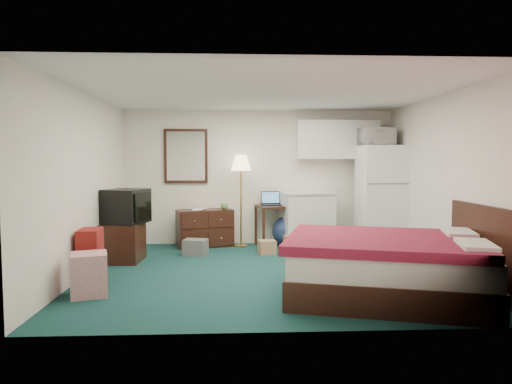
{
  "coord_description": "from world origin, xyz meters",
  "views": [
    {
      "loc": [
        -0.45,
        -6.31,
        1.57
      ],
      "look_at": [
        -0.14,
        0.21,
        1.12
      ],
      "focal_mm": 32.0,
      "sensor_mm": 36.0,
      "label": 1
    }
  ],
  "objects": [
    {
      "name": "floor",
      "position": [
        0.0,
        0.0,
        0.0
      ],
      "size": [
        5.0,
        4.5,
        0.01
      ],
      "primitive_type": "cube",
      "color": "#143C3E",
      "rests_on": "ground"
    },
    {
      "name": "ceiling",
      "position": [
        0.0,
        0.0,
        2.5
      ],
      "size": [
        5.0,
        4.5,
        0.01
      ],
      "primitive_type": "cube",
      "color": "#F3E8CE",
      "rests_on": "walls"
    },
    {
      "name": "walls",
      "position": [
        0.0,
        0.0,
        1.25
      ],
      "size": [
        5.01,
        4.51,
        2.5
      ],
      "color": "#F3E8CE",
      "rests_on": "floor"
    },
    {
      "name": "mirror",
      "position": [
        -1.35,
        2.22,
        1.65
      ],
      "size": [
        0.8,
        0.06,
        1.0
      ],
      "primitive_type": null,
      "color": "white",
      "rests_on": "walls"
    },
    {
      "name": "upper_cabinets",
      "position": [
        1.45,
        2.08,
        1.95
      ],
      "size": [
        1.5,
        0.35,
        0.7
      ],
      "primitive_type": null,
      "color": "white",
      "rests_on": "walls"
    },
    {
      "name": "headboard",
      "position": [
        2.46,
        -1.21,
        0.55
      ],
      "size": [
        0.06,
        1.56,
        1.0
      ],
      "primitive_type": null,
      "color": "black",
      "rests_on": "walls"
    },
    {
      "name": "dresser",
      "position": [
        -1.0,
        1.98,
        0.34
      ],
      "size": [
        1.08,
        0.73,
        0.68
      ],
      "primitive_type": null,
      "rotation": [
        0.0,
        0.0,
        0.31
      ],
      "color": "black",
      "rests_on": "floor"
    },
    {
      "name": "floor_lamp",
      "position": [
        -0.33,
        1.94,
        0.83
      ],
      "size": [
        0.38,
        0.38,
        1.67
      ],
      "primitive_type": null,
      "rotation": [
        0.0,
        0.0,
        -0.05
      ],
      "color": "#BE8E45",
      "rests_on": "floor"
    },
    {
      "name": "desk",
      "position": [
        0.26,
        1.93,
        0.38
      ],
      "size": [
        0.71,
        0.71,
        0.75
      ],
      "primitive_type": null,
      "rotation": [
        0.0,
        0.0,
        0.22
      ],
      "color": "black",
      "rests_on": "floor"
    },
    {
      "name": "exercise_ball",
      "position": [
        0.51,
        1.96,
        0.27
      ],
      "size": [
        0.65,
        0.65,
        0.55
      ],
      "primitive_type": "sphere",
      "rotation": [
        0.0,
        0.0,
        0.2
      ],
      "color": "navy",
      "rests_on": "floor"
    },
    {
      "name": "kitchen_counter",
      "position": [
        0.86,
        1.91,
        0.48
      ],
      "size": [
        0.98,
        0.8,
        0.97
      ],
      "primitive_type": null,
      "rotation": [
        0.0,
        0.0,
        0.16
      ],
      "color": "white",
      "rests_on": "floor"
    },
    {
      "name": "fridge",
      "position": [
        2.13,
        1.59,
        0.91
      ],
      "size": [
        0.75,
        0.75,
        1.83
      ],
      "primitive_type": null,
      "rotation": [
        0.0,
        0.0,
        -0.0
      ],
      "color": "white",
      "rests_on": "floor"
    },
    {
      "name": "bed",
      "position": [
        1.29,
        -1.21,
        0.34
      ],
      "size": [
        2.51,
        2.18,
        0.68
      ],
      "primitive_type": null,
      "rotation": [
        0.0,
        0.0,
        -0.27
      ],
      "color": "maroon",
      "rests_on": "floor"
    },
    {
      "name": "tv_stand",
      "position": [
        -2.21,
        0.8,
        0.3
      ],
      "size": [
        0.63,
        0.68,
        0.6
      ],
      "primitive_type": null,
      "rotation": [
        0.0,
        0.0,
        -0.06
      ],
      "color": "black",
      "rests_on": "floor"
    },
    {
      "name": "suitcase",
      "position": [
        -2.33,
        -0.36,
        0.34
      ],
      "size": [
        0.29,
        0.44,
        0.68
      ],
      "primitive_type": null,
      "rotation": [
        0.0,
        0.0,
        0.07
      ],
      "color": "maroon",
      "rests_on": "floor"
    },
    {
      "name": "retail_box",
      "position": [
        -2.14,
        -1.01,
        0.25
      ],
      "size": [
        0.5,
        0.5,
        0.5
      ],
      "primitive_type": null,
      "rotation": [
        0.0,
        0.0,
        0.29
      ],
      "color": "beige",
      "rests_on": "floor"
    },
    {
      "name": "file_bin",
      "position": [
        -1.1,
        1.2,
        0.13
      ],
      "size": [
        0.43,
        0.36,
        0.26
      ],
      "primitive_type": null,
      "rotation": [
        0.0,
        0.0,
        -0.23
      ],
      "color": "slate",
      "rests_on": "floor"
    },
    {
      "name": "cardboard_box_a",
      "position": [
        0.09,
        1.24,
        0.12
      ],
      "size": [
        0.31,
        0.28,
        0.23
      ],
      "primitive_type": null,
      "rotation": [
        0.0,
        0.0,
        0.2
      ],
      "color": "#A67454",
      "rests_on": "floor"
    },
    {
      "name": "cardboard_box_b",
      "position": [
        0.53,
        1.58,
        0.12
      ],
      "size": [
        0.25,
        0.28,
        0.25
      ],
      "primitive_type": null,
      "rotation": [
        0.0,
        0.0,
        0.15
      ],
      "color": "#A67454",
      "rests_on": "floor"
    },
    {
      "name": "laptop",
      "position": [
        0.22,
        1.94,
        0.87
      ],
      "size": [
        0.36,
        0.29,
        0.25
      ],
      "primitive_type": null,
      "rotation": [
        0.0,
        0.0,
        0.01
      ],
      "color": "black",
      "rests_on": "desk"
    },
    {
      "name": "crt_tv",
      "position": [
        -2.14,
        0.82,
        0.86
      ],
      "size": [
        0.73,
        0.76,
        0.53
      ],
      "primitive_type": null,
      "rotation": [
        0.0,
        0.0,
        -0.31
      ],
      "color": "black",
      "rests_on": "tv_stand"
    },
    {
      "name": "microwave",
      "position": [
        2.04,
        1.63,
        2.02
      ],
      "size": [
        0.62,
        0.41,
        0.39
      ],
      "primitive_type": "imported",
      "rotation": [
        0.0,
        0.0,
        0.17
      ],
      "color": "white",
      "rests_on": "fridge"
    },
    {
      "name": "book_a",
      "position": [
        -1.22,
        1.87,
        0.8
      ],
      "size": [
        0.18,
        0.04,
        0.25
      ],
      "primitive_type": "imported",
      "rotation": [
        0.0,
        0.0,
        0.12
      ],
      "color": "#A67454",
      "rests_on": "dresser"
    },
    {
      "name": "book_b",
      "position": [
        -1.14,
        2.02,
        0.79
      ],
      "size": [
        0.17,
        0.05,
        0.23
      ],
      "primitive_type": "imported",
      "rotation": [
        0.0,
        0.0,
        0.16
      ],
      "color": "#A67454",
      "rests_on": "dresser"
    },
    {
      "name": "mug",
      "position": [
        -0.64,
        2.02,
        0.75
      ],
      "size": [
        0.16,
        0.14,
        0.14
      ],
      "primitive_type": "imported",
      "rotation": [
        0.0,
        0.0,
        0.23
      ],
      "color": "#5B9E47",
      "rests_on": "dresser"
    }
  ]
}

